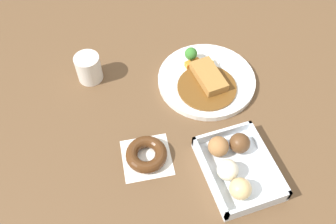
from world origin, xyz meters
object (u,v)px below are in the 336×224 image
object	(u,v)px
curry_plate	(206,79)
donut_box	(235,166)
chocolate_ring_donut	(146,155)
coffee_mug	(89,68)

from	to	relation	value
curry_plate	donut_box	xyz separation A→B (m)	(0.28, -0.04, 0.01)
chocolate_ring_donut	coffee_mug	bearing A→B (deg)	-165.48
chocolate_ring_donut	coffee_mug	world-z (taller)	coffee_mug
chocolate_ring_donut	coffee_mug	size ratio (longest dim) A/B	1.66
chocolate_ring_donut	coffee_mug	xyz separation A→B (m)	(-0.31, -0.08, 0.02)
donut_box	curry_plate	bearing A→B (deg)	171.41
curry_plate	donut_box	distance (m)	0.29
curry_plate	chocolate_ring_donut	size ratio (longest dim) A/B	2.09
donut_box	coffee_mug	world-z (taller)	coffee_mug
curry_plate	donut_box	size ratio (longest dim) A/B	1.35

